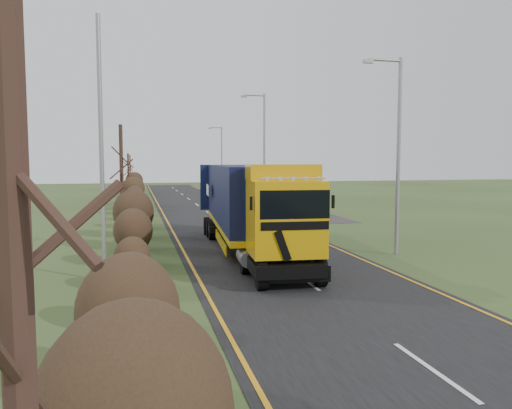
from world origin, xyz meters
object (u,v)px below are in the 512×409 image
at_px(lorry, 247,202).
at_px(car_red_hatchback, 304,206).
at_px(car_blue_sedan, 295,204).
at_px(streetlight_near, 396,148).
at_px(speed_sign, 309,202).

relative_size(lorry, car_red_hatchback, 3.81).
distance_m(car_red_hatchback, car_blue_sedan, 2.41).
xyz_separation_m(car_blue_sedan, streetlight_near, (-1.75, -20.02, 4.27)).
distance_m(lorry, car_blue_sedan, 19.80).
bearing_deg(streetlight_near, lorry, 162.04).
height_order(lorry, car_red_hatchback, lorry).
bearing_deg(lorry, car_blue_sedan, 69.87).
bearing_deg(speed_sign, streetlight_near, -89.55).
distance_m(lorry, car_red_hatchback, 17.64).
xyz_separation_m(car_red_hatchback, speed_sign, (-1.83, -6.32, 0.88)).
bearing_deg(speed_sign, lorry, -124.86).
bearing_deg(car_blue_sedan, lorry, 98.89).
bearing_deg(speed_sign, car_blue_sedan, 78.11).
bearing_deg(streetlight_near, car_blue_sedan, 85.01).
bearing_deg(lorry, car_red_hatchback, 66.61).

